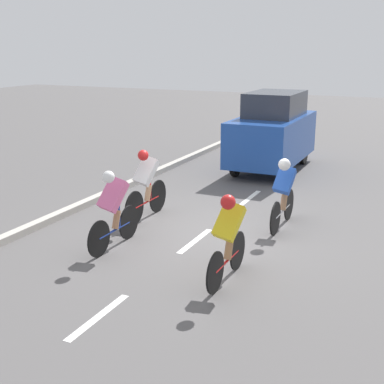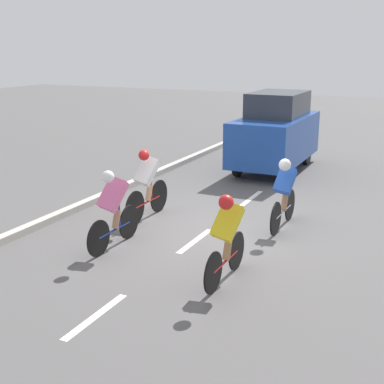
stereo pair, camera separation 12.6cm
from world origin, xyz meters
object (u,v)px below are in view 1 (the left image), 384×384
Objects in this scene: cyclist_yellow at (228,235)px; support_car at (273,132)px; cyclist_white at (146,183)px; cyclist_blue at (284,190)px; cyclist_pink at (113,207)px.

support_car is (1.62, -7.82, 0.32)m from cyclist_yellow.
support_car reaches higher than cyclist_yellow.
cyclist_white is 2.82m from cyclist_blue.
cyclist_white is 1.03× the size of cyclist_blue.
cyclist_pink is at bearing 99.95° from cyclist_white.
cyclist_yellow is (0.09, 2.84, 0.00)m from cyclist_blue.
cyclist_blue is at bearing 108.88° from support_car.
cyclist_yellow is at bearing 101.68° from support_car.
cyclist_white is at bearing -80.05° from cyclist_pink.
cyclist_white is 1.07× the size of cyclist_yellow.
support_car is (-1.05, -5.63, 0.32)m from cyclist_white.
cyclist_pink reaches higher than cyclist_blue.
cyclist_white is 0.45× the size of support_car.
cyclist_blue is at bearing -136.05° from cyclist_pink.
cyclist_blue is 0.44× the size of support_car.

